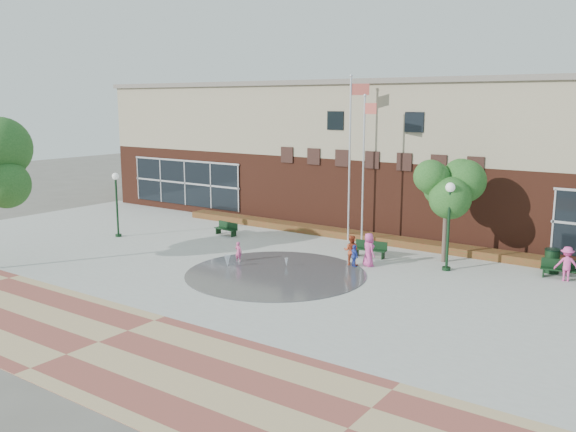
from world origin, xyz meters
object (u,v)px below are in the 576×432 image
Objects in this scene: bench_left at (226,231)px; child_splash at (238,252)px; flagpole_right at (364,163)px; trash_can at (552,261)px; flagpole_left at (351,150)px.

bench_left is 1.57× the size of child_splash.
flagpole_right is 9.39m from bench_left.
flagpole_right is 5.09× the size of bench_left.
child_splash is (-13.28, -6.82, -0.07)m from trash_can.
flagpole_left is at bearing 170.17° from flagpole_right.
flagpole_left is 1.13× the size of flagpole_right.
bench_left is at bearing -143.05° from flagpole_right.
trash_can is (17.82, 2.49, 0.33)m from bench_left.
flagpole_right is at bearing -52.94° from flagpole_left.
trash_can is 14.93m from child_splash.
trash_can is (11.07, -0.48, -4.63)m from flagpole_left.
child_splash reaches higher than bench_left.
flagpole_left is 8.89m from bench_left.
bench_left is (-8.02, -2.20, -4.38)m from flagpole_right.
flagpole_left is 12.01m from trash_can.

